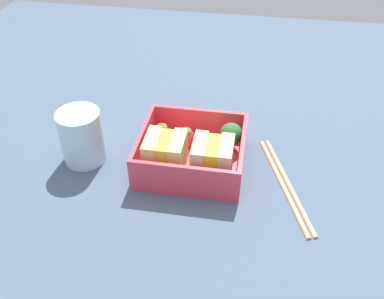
# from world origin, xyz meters

# --- Properties ---
(ground_plane) EXTENTS (1.20, 1.20, 0.02)m
(ground_plane) POSITION_xyz_m (0.00, 0.00, -0.01)
(ground_plane) COLOR #425369
(bento_tray) EXTENTS (0.15, 0.14, 0.01)m
(bento_tray) POSITION_xyz_m (0.00, 0.00, 0.01)
(bento_tray) COLOR #DD3E4C
(bento_tray) RESTS_ON ground_plane
(bento_rim) EXTENTS (0.15, 0.14, 0.04)m
(bento_rim) POSITION_xyz_m (0.00, 0.00, 0.03)
(bento_rim) COLOR #DD3E4C
(bento_rim) RESTS_ON bento_tray
(sandwich_left) EXTENTS (0.06, 0.06, 0.05)m
(sandwich_left) POSITION_xyz_m (-0.03, 0.03, 0.04)
(sandwich_left) COLOR #D6BE8A
(sandwich_left) RESTS_ON bento_tray
(sandwich_center_left) EXTENTS (0.06, 0.06, 0.05)m
(sandwich_center_left) POSITION_xyz_m (0.03, 0.03, 0.04)
(sandwich_center_left) COLOR #E3C67E
(sandwich_center_left) RESTS_ON bento_tray
(broccoli_floret) EXTENTS (0.03, 0.03, 0.04)m
(broccoli_floret) POSITION_xyz_m (-0.05, -0.03, 0.04)
(broccoli_floret) COLOR #8ABE6F
(broccoli_floret) RESTS_ON bento_tray
(carrot_stick_far_left) EXTENTS (0.04, 0.03, 0.01)m
(carrot_stick_far_left) POSITION_xyz_m (-0.02, -0.03, 0.02)
(carrot_stick_far_left) COLOR orange
(carrot_stick_far_left) RESTS_ON bento_tray
(strawberry_left) EXTENTS (0.03, 0.03, 0.03)m
(strawberry_left) POSITION_xyz_m (0.01, -0.03, 0.03)
(strawberry_left) COLOR red
(strawberry_left) RESTS_ON bento_tray
(strawberry_far_left) EXTENTS (0.03, 0.03, 0.03)m
(strawberry_far_left) POSITION_xyz_m (0.05, -0.03, 0.03)
(strawberry_far_left) COLOR red
(strawberry_far_left) RESTS_ON bento_tray
(chopstick_pair) EXTENTS (0.08, 0.19, 0.01)m
(chopstick_pair) POSITION_xyz_m (-0.14, 0.02, 0.00)
(chopstick_pair) COLOR tan
(chopstick_pair) RESTS_ON ground_plane
(drinking_glass) EXTENTS (0.06, 0.06, 0.08)m
(drinking_glass) POSITION_xyz_m (0.16, 0.01, 0.04)
(drinking_glass) COLOR silver
(drinking_glass) RESTS_ON ground_plane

